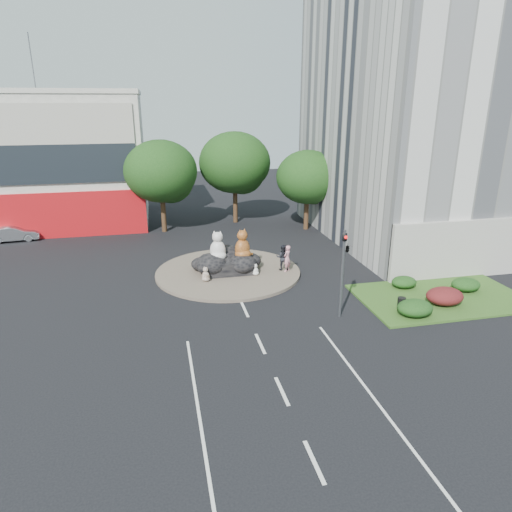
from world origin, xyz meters
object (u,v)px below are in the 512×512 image
(pedestrian_pink, at_px, (287,258))
(litter_bin, at_px, (401,303))
(cat_tabby, at_px, (242,244))
(pedestrian_dark, at_px, (282,257))
(kitten_white, at_px, (255,269))
(cat_white, at_px, (218,245))
(kitten_calico, at_px, (206,274))
(parked_car, at_px, (14,234))

(pedestrian_pink, distance_m, litter_bin, 8.57)
(litter_bin, bearing_deg, pedestrian_pink, 123.68)
(cat_tabby, distance_m, pedestrian_dark, 2.97)
(kitten_white, bearing_deg, litter_bin, -62.29)
(cat_white, xyz_separation_m, kitten_calico, (-1.03, -1.42, -1.44))
(cat_white, height_order, pedestrian_pink, cat_white)
(parked_car, bearing_deg, cat_white, -132.74)
(cat_white, distance_m, pedestrian_pink, 4.85)
(kitten_white, bearing_deg, pedestrian_pink, -11.97)
(pedestrian_dark, height_order, litter_bin, pedestrian_dark)
(kitten_white, height_order, parked_car, parked_car)
(kitten_calico, distance_m, pedestrian_pink, 5.75)
(cat_tabby, distance_m, litter_bin, 11.14)
(kitten_white, bearing_deg, parked_car, 127.05)
(cat_white, height_order, kitten_calico, cat_white)
(cat_white, height_order, cat_tabby, cat_tabby)
(pedestrian_pink, height_order, parked_car, pedestrian_pink)
(cat_white, bearing_deg, pedestrian_pink, 5.25)
(cat_white, distance_m, litter_bin, 12.41)
(cat_tabby, relative_size, litter_bin, 3.09)
(cat_tabby, relative_size, pedestrian_dark, 1.15)
(pedestrian_pink, xyz_separation_m, pedestrian_dark, (-0.24, 0.32, -0.01))
(pedestrian_pink, distance_m, pedestrian_dark, 0.40)
(pedestrian_dark, distance_m, parked_car, 23.81)
(cat_white, bearing_deg, cat_tabby, 12.75)
(cat_white, distance_m, parked_car, 19.90)
(kitten_calico, height_order, pedestrian_pink, pedestrian_pink)
(pedestrian_pink, bearing_deg, kitten_calico, -37.00)
(parked_car, height_order, litter_bin, parked_car)
(cat_tabby, xyz_separation_m, parked_car, (-17.64, 11.87, -1.49))
(cat_white, xyz_separation_m, cat_tabby, (1.69, -0.06, 0.02))
(cat_tabby, height_order, kitten_calico, cat_tabby)
(kitten_white, xyz_separation_m, litter_bin, (7.03, -6.87, -0.14))
(kitten_calico, xyz_separation_m, kitten_white, (3.41, 0.39, -0.10))
(pedestrian_dark, bearing_deg, pedestrian_pink, 142.59)
(cat_white, relative_size, pedestrian_pink, 1.12)
(cat_tabby, xyz_separation_m, litter_bin, (7.73, -7.84, -1.69))
(kitten_white, bearing_deg, pedestrian_dark, -2.60)
(pedestrian_pink, relative_size, parked_car, 0.46)
(cat_tabby, bearing_deg, cat_white, 145.84)
(kitten_white, xyz_separation_m, pedestrian_pink, (2.29, 0.24, 0.52))
(cat_tabby, distance_m, kitten_calico, 3.37)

